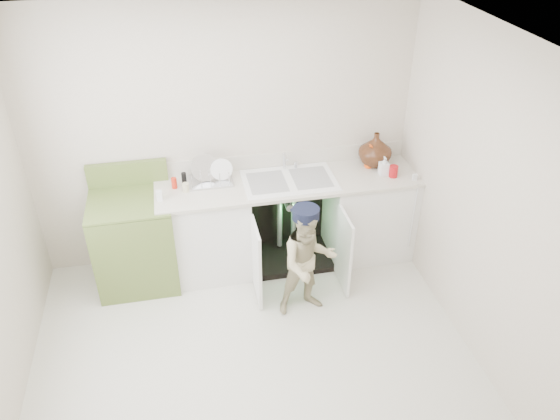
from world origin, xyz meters
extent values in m
plane|color=beige|center=(0.00, 0.00, 0.00)|extent=(3.50, 3.50, 0.00)
cube|color=beige|center=(0.00, 1.50, 1.25)|extent=(3.50, 2.50, 0.02)
cube|color=beige|center=(0.00, -1.50, 1.25)|extent=(3.50, 2.50, 0.02)
cube|color=beige|center=(1.75, 0.00, 1.25)|extent=(2.50, 3.00, 0.02)
plane|color=white|center=(0.00, 0.00, 2.50)|extent=(3.50, 3.50, 0.00)
cube|color=white|center=(-0.25, 1.20, 0.43)|extent=(0.80, 0.60, 0.86)
cube|color=white|center=(1.35, 1.20, 0.43)|extent=(0.80, 0.60, 0.86)
cube|color=black|center=(0.55, 1.47, 0.43)|extent=(0.80, 0.06, 0.86)
cube|color=black|center=(0.55, 1.20, 0.03)|extent=(0.80, 0.60, 0.06)
cylinder|color=gray|center=(0.48, 1.30, 0.45)|extent=(0.05, 0.05, 0.70)
cylinder|color=gray|center=(0.62, 1.30, 0.45)|extent=(0.05, 0.05, 0.70)
cylinder|color=gray|center=(0.55, 1.25, 0.62)|extent=(0.07, 0.18, 0.07)
cube|color=white|center=(0.15, 0.70, 0.40)|extent=(0.03, 0.40, 0.76)
cube|color=white|center=(0.95, 0.70, 0.40)|extent=(0.02, 0.40, 0.76)
cube|color=beige|center=(0.55, 1.20, 0.89)|extent=(2.44, 0.64, 0.03)
cube|color=beige|center=(0.55, 1.49, 0.98)|extent=(2.44, 0.02, 0.15)
cube|color=white|center=(0.55, 1.20, 0.90)|extent=(0.85, 0.55, 0.02)
cube|color=gray|center=(0.34, 1.20, 0.91)|extent=(0.34, 0.40, 0.01)
cube|color=gray|center=(0.76, 1.20, 0.91)|extent=(0.34, 0.40, 0.01)
cylinder|color=silver|center=(0.55, 1.42, 0.99)|extent=(0.03, 0.03, 0.17)
cylinder|color=silver|center=(0.55, 1.36, 1.06)|extent=(0.02, 0.14, 0.02)
cylinder|color=silver|center=(0.66, 1.42, 0.94)|extent=(0.04, 0.04, 0.06)
cylinder|color=silver|center=(1.68, 0.89, 0.55)|extent=(0.01, 0.01, 0.70)
cube|color=silver|center=(1.68, 0.98, 0.93)|extent=(0.04, 0.02, 0.06)
cube|color=silver|center=(-0.16, 1.32, 0.91)|extent=(0.41, 0.27, 0.02)
cylinder|color=silver|center=(-0.20, 1.34, 0.98)|extent=(0.26, 0.09, 0.25)
cylinder|color=white|center=(-0.05, 1.32, 0.97)|extent=(0.20, 0.05, 0.20)
cylinder|color=silver|center=(-0.33, 1.22, 0.98)|extent=(0.01, 0.01, 0.12)
cylinder|color=silver|center=(-0.25, 1.22, 0.98)|extent=(0.01, 0.01, 0.12)
cylinder|color=silver|center=(-0.16, 1.22, 0.98)|extent=(0.01, 0.01, 0.12)
cylinder|color=silver|center=(-0.08, 1.22, 0.98)|extent=(0.01, 0.01, 0.12)
cylinder|color=silver|center=(0.00, 1.22, 0.98)|extent=(0.01, 0.01, 0.12)
imported|color=#462414|center=(1.42, 1.34, 1.06)|extent=(0.32, 0.32, 0.33)
imported|color=#E5480C|center=(1.35, 1.30, 1.02)|extent=(0.09, 0.09, 0.24)
imported|color=white|center=(1.43, 1.14, 0.99)|extent=(0.08, 0.08, 0.18)
cylinder|color=#AC0E13|center=(1.51, 1.08, 0.96)|extent=(0.08, 0.08, 0.11)
cylinder|color=red|center=(-0.48, 1.28, 0.95)|extent=(0.05, 0.05, 0.10)
cylinder|color=#C4B990|center=(-0.39, 1.20, 0.94)|extent=(0.06, 0.06, 0.08)
cylinder|color=black|center=(-0.39, 1.32, 0.96)|extent=(0.04, 0.04, 0.12)
cube|color=silver|center=(-0.62, 1.10, 0.95)|extent=(0.05, 0.05, 0.09)
cube|color=#5C7031|center=(-0.89, 1.18, 0.43)|extent=(0.71, 0.65, 0.86)
cube|color=#5C7031|center=(-0.89, 1.18, 0.88)|extent=(0.71, 0.65, 0.02)
cube|color=#5C7031|center=(-0.89, 1.46, 0.99)|extent=(0.71, 0.06, 0.23)
cylinder|color=black|center=(-1.07, 1.02, 0.87)|extent=(0.16, 0.16, 0.02)
cylinder|color=silver|center=(-1.07, 1.02, 0.88)|extent=(0.19, 0.19, 0.01)
cylinder|color=black|center=(-1.07, 1.33, 0.87)|extent=(0.16, 0.16, 0.02)
cylinder|color=silver|center=(-1.07, 1.33, 0.88)|extent=(0.19, 0.19, 0.01)
cylinder|color=black|center=(-0.71, 1.02, 0.87)|extent=(0.16, 0.16, 0.02)
cylinder|color=silver|center=(-0.71, 1.02, 0.88)|extent=(0.19, 0.19, 0.01)
cylinder|color=black|center=(-0.71, 1.33, 0.87)|extent=(0.16, 0.16, 0.02)
cylinder|color=silver|center=(-0.71, 1.33, 0.88)|extent=(0.19, 0.19, 0.01)
imported|color=#C1B78A|center=(0.55, 0.47, 0.52)|extent=(0.54, 0.44, 1.03)
cylinder|color=black|center=(0.55, 0.47, 1.00)|extent=(0.24, 0.24, 0.09)
cube|color=black|center=(0.55, 0.57, 0.97)|extent=(0.18, 0.10, 0.01)
cube|color=black|center=(0.58, 0.86, 0.72)|extent=(0.07, 0.01, 0.14)
cube|color=#26F23F|center=(0.58, 0.85, 0.72)|extent=(0.06, 0.00, 0.12)
camera|label=1|loc=(-0.41, -3.03, 3.40)|focal=35.00mm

